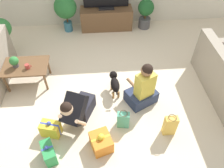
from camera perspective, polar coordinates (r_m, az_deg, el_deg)
ground_plane at (r=4.31m, az=-1.65°, el=-1.88°), size 16.00×16.00×0.00m
coffee_table at (r=4.54m, az=-21.60°, el=3.98°), size 0.86×0.59×0.44m
tv_console at (r=5.99m, az=-1.47°, el=16.73°), size 1.33×0.46×0.55m
potted_plant_back_left at (r=5.82m, az=-12.07°, el=18.74°), size 0.56×0.56×0.93m
potted_plant_back_right at (r=5.99m, az=8.75°, el=18.13°), size 0.41×0.41×0.77m
potted_plant_corner_left at (r=5.62m, az=-26.74°, el=12.38°), size 0.43×0.43×0.78m
person_kneeling at (r=3.65m, az=-9.03°, el=-6.24°), size 0.59×0.82×0.78m
person_sitting at (r=3.92m, az=8.07°, el=-1.29°), size 0.65×0.61×0.93m
dog at (r=4.13m, az=0.68°, el=0.39°), size 0.19×0.57×0.36m
gift_box_a at (r=3.54m, az=-16.17°, el=-16.83°), size 0.28×0.37×0.32m
gift_box_b at (r=3.50m, az=-2.85°, el=-14.89°), size 0.39×0.42×0.33m
gift_box_c at (r=3.75m, az=-15.73°, el=-11.19°), size 0.35×0.27×0.32m
gift_bag_a at (r=3.69m, az=14.91°, el=-10.43°), size 0.20×0.13×0.42m
gift_bag_b at (r=3.68m, az=2.94°, el=-9.30°), size 0.22×0.15×0.35m
mug at (r=4.39m, az=-21.23°, el=4.31°), size 0.12×0.08×0.09m
tabletop_plant at (r=4.48m, az=-24.20°, el=5.39°), size 0.17×0.17×0.22m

